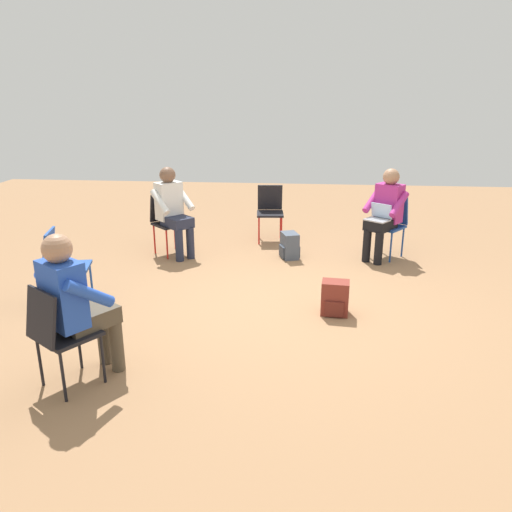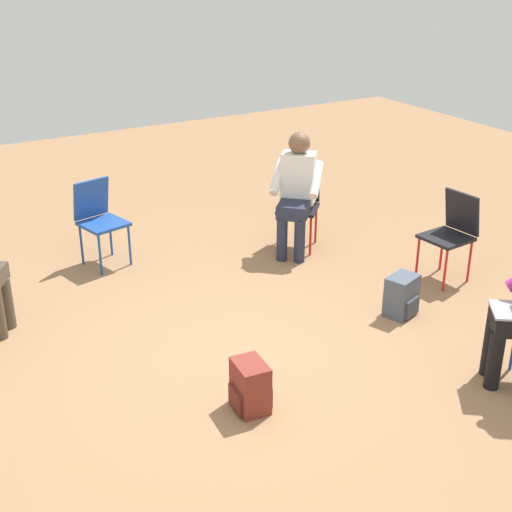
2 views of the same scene
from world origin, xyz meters
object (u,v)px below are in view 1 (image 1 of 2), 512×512
(person_in_blue, at_px, (75,300))
(chair_northeast, at_px, (167,219))
(chair_east, at_px, (270,209))
(chair_southeast, at_px, (390,222))
(backpack_near_laptop_user, at_px, (290,247))
(backpack_by_empty_chair, at_px, (335,300))
(chair_northwest, at_px, (58,331))
(person_with_laptop, at_px, (385,210))
(chair_north, at_px, (62,262))
(person_in_white, at_px, (173,207))

(person_in_blue, bearing_deg, chair_northeast, 127.79)
(chair_east, xyz_separation_m, chair_southeast, (-0.64, -1.71, 0.00))
(chair_southeast, height_order, backpack_near_laptop_user, chair_southeast)
(chair_northeast, bearing_deg, person_in_blue, 46.97)
(person_in_blue, distance_m, backpack_by_empty_chair, 2.59)
(chair_northwest, xyz_separation_m, person_with_laptop, (3.48, -2.93, 0.20))
(chair_north, xyz_separation_m, backpack_by_empty_chair, (0.06, -2.88, -0.34))
(chair_northeast, xyz_separation_m, chair_southeast, (0.14, -3.12, 0.00))
(backpack_near_laptop_user, bearing_deg, chair_northeast, 87.10)
(chair_north, bearing_deg, chair_southeast, 106.00)
(chair_southeast, distance_m, backpack_near_laptop_user, 1.44)
(chair_northeast, distance_m, person_with_laptop, 3.02)
(chair_northeast, height_order, person_in_white, person_in_white)
(chair_northeast, relative_size, person_in_white, 0.69)
(chair_north, relative_size, person_in_blue, 0.69)
(chair_north, bearing_deg, person_in_white, 144.86)
(person_with_laptop, bearing_deg, backpack_by_empty_chair, 105.53)
(person_in_white, bearing_deg, person_in_blue, 44.95)
(person_with_laptop, relative_size, backpack_near_laptop_user, 3.44)
(chair_northwest, relative_size, person_in_blue, 0.69)
(person_in_white, bearing_deg, person_with_laptop, 136.27)
(chair_southeast, xyz_separation_m, person_with_laptop, (-0.14, 0.10, 0.20))
(chair_east, relative_size, chair_northwest, 1.00)
(chair_east, xyz_separation_m, chair_northeast, (-0.78, 1.41, 0.00))
(person_in_white, height_order, backpack_near_laptop_user, person_in_white)
(person_in_white, bearing_deg, chair_east, 168.73)
(chair_northeast, relative_size, backpack_by_empty_chair, 2.36)
(chair_northwest, height_order, chair_southeast, same)
(person_with_laptop, bearing_deg, chair_northwest, 87.08)
(chair_north, distance_m, chair_northeast, 2.05)
(chair_northwest, xyz_separation_m, chair_north, (1.53, 0.70, 0.00))
(chair_northeast, bearing_deg, person_with_laptop, 133.98)
(person_in_blue, bearing_deg, chair_east, 108.10)
(person_with_laptop, xyz_separation_m, person_in_white, (-0.12, 2.90, 0.00))
(chair_southeast, bearing_deg, person_in_blue, 86.99)
(chair_east, distance_m, backpack_near_laptop_user, 0.99)
(chair_east, height_order, person_with_laptop, person_with_laptop)
(chair_east, bearing_deg, chair_southeast, 154.56)
(chair_east, height_order, person_in_blue, person_in_blue)
(backpack_by_empty_chair, bearing_deg, person_in_blue, 124.80)
(person_with_laptop, relative_size, person_in_white, 1.00)
(chair_north, distance_m, person_with_laptop, 4.13)
(chair_north, distance_m, backpack_by_empty_chair, 2.90)
(person_in_blue, bearing_deg, backpack_near_laptop_user, 99.05)
(chair_east, relative_size, person_in_white, 0.69)
(chair_northwest, bearing_deg, backpack_near_laptop_user, 98.65)
(person_in_blue, height_order, person_in_white, same)
(person_with_laptop, distance_m, person_in_white, 2.90)
(chair_northeast, distance_m, person_in_blue, 3.35)
(chair_southeast, xyz_separation_m, person_in_blue, (-3.48, 2.94, 0.20))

